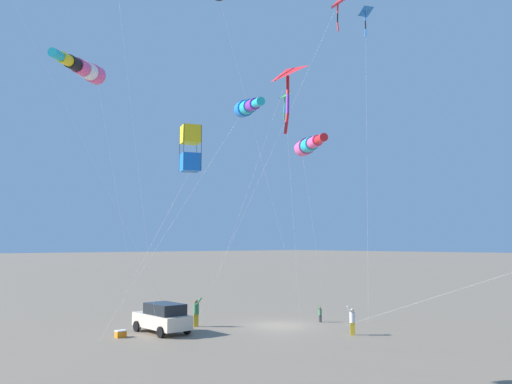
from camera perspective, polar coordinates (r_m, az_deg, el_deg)
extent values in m
plane|color=#756654|center=(36.21, 2.59, -14.60)|extent=(600.00, 600.00, 0.00)
cube|color=beige|center=(33.67, -10.44, -13.89)|extent=(1.91, 4.33, 0.84)
cube|color=black|center=(33.28, -10.10, -12.68)|extent=(1.66, 2.60, 0.68)
cylinder|color=black|center=(34.53, -13.10, -14.34)|extent=(0.23, 0.66, 0.66)
cylinder|color=black|center=(35.45, -10.38, -14.17)|extent=(0.23, 0.66, 0.66)
cylinder|color=black|center=(32.03, -10.53, -15.08)|extent=(0.23, 0.66, 0.66)
cylinder|color=black|center=(33.01, -7.68, -14.84)|extent=(0.23, 0.66, 0.66)
cube|color=orange|center=(32.71, -14.82, -15.05)|extent=(0.60, 0.40, 0.36)
cube|color=white|center=(32.68, -14.81, -14.69)|extent=(0.62, 0.42, 0.06)
cube|color=gold|center=(35.83, -6.68, -13.99)|extent=(0.36, 0.30, 0.83)
cylinder|color=#3D7F51|center=(35.73, -6.67, -12.79)|extent=(0.52, 0.52, 0.69)
sphere|color=brown|center=(35.67, -6.66, -12.03)|extent=(0.26, 0.26, 0.26)
cylinder|color=#3D7F51|center=(35.85, -6.40, -11.93)|extent=(0.41, 0.30, 0.52)
cylinder|color=#3D7F51|center=(35.51, -6.36, -11.99)|extent=(0.41, 0.30, 0.52)
cube|color=gold|center=(33.00, 10.69, -14.72)|extent=(0.31, 0.31, 0.74)
cylinder|color=silver|center=(32.90, 10.67, -13.56)|extent=(0.48, 0.48, 0.61)
sphere|color=beige|center=(32.84, 10.66, -12.83)|extent=(0.23, 0.23, 0.23)
cylinder|color=silver|center=(32.68, 10.41, -12.80)|extent=(0.32, 0.33, 0.46)
cylinder|color=silver|center=(32.98, 10.36, -12.74)|extent=(0.32, 0.33, 0.46)
cube|color=#232328|center=(37.89, 7.16, -13.80)|extent=(0.12, 0.20, 0.48)
cylinder|color=#3D7F51|center=(37.84, 7.15, -13.13)|extent=(0.25, 0.25, 0.40)
sphere|color=brown|center=(37.80, 7.15, -12.72)|extent=(0.15, 0.15, 0.15)
cylinder|color=#3D7F51|center=(37.81, 6.93, -12.68)|extent=(0.09, 0.25, 0.30)
cylinder|color=#3D7F51|center=(37.94, 7.17, -12.65)|extent=(0.09, 0.25, 0.30)
cylinder|color=white|center=(28.81, -13.14, 3.98)|extent=(5.93, 5.09, 20.72)
cylinder|color=white|center=(32.11, 18.25, -11.38)|extent=(0.88, 12.81, 4.53)
pyramid|color=green|center=(37.08, 3.20, 10.66)|extent=(0.95, 1.31, 0.45)
cylinder|color=black|center=(37.08, 3.24, 10.55)|extent=(0.99, 0.18, 0.46)
cylinder|color=green|center=(37.00, 3.22, 10.06)|extent=(0.09, 0.13, 0.55)
cylinder|color=#1EB7C6|center=(36.87, 3.17, 9.25)|extent=(0.15, 0.13, 0.55)
cylinder|color=green|center=(36.75, 3.15, 8.43)|extent=(0.15, 0.15, 0.55)
cylinder|color=white|center=(37.03, 4.09, -2.03)|extent=(2.63, 1.30, 15.93)
pyramid|color=red|center=(25.53, 3.43, 13.23)|extent=(1.54, 2.27, 0.94)
cylinder|color=black|center=(25.53, 3.56, 12.96)|extent=(1.66, 0.19, 1.01)
cylinder|color=red|center=(25.28, 3.56, 11.76)|extent=(0.32, 0.32, 0.99)
cylinder|color=purple|center=(24.88, 3.55, 9.73)|extent=(0.30, 0.28, 0.98)
cylinder|color=red|center=(24.59, 3.41, 7.59)|extent=(0.27, 0.31, 0.98)
cylinder|color=white|center=(30.37, -2.14, -3.35)|extent=(3.99, 12.89, 13.68)
pyramid|color=red|center=(33.24, 9.03, 20.14)|extent=(1.14, 1.43, 0.54)
cylinder|color=black|center=(33.23, 9.10, 20.03)|extent=(0.92, 0.35, 0.60)
cylinder|color=red|center=(33.09, 9.08, 19.49)|extent=(0.09, 0.13, 0.56)
cylinder|color=black|center=(32.89, 9.05, 18.59)|extent=(0.14, 0.16, 0.57)
cylinder|color=red|center=(32.66, 9.09, 17.69)|extent=(0.11, 0.17, 0.57)
cylinder|color=white|center=(33.97, 0.51, 1.69)|extent=(1.64, 12.35, 19.94)
pyramid|color=blue|center=(37.68, 12.03, 19.13)|extent=(1.56, 1.40, 0.48)
cylinder|color=black|center=(37.65, 12.08, 19.03)|extent=(0.58, 0.95, 0.48)
cylinder|color=blue|center=(37.51, 12.07, 18.54)|extent=(0.14, 0.15, 0.59)
cylinder|color=black|center=(37.27, 12.07, 17.71)|extent=(0.14, 0.14, 0.59)
cylinder|color=blue|center=(37.02, 12.08, 16.89)|extent=(0.17, 0.13, 0.60)
cylinder|color=white|center=(36.63, 12.24, 2.29)|extent=(3.14, 2.72, 21.23)
cube|color=yellow|center=(21.97, -7.29, 6.35)|extent=(0.95, 0.95, 0.75)
cube|color=blue|center=(21.75, -7.33, 3.26)|extent=(0.95, 0.95, 0.75)
cylinder|color=black|center=(21.59, -6.10, 4.93)|extent=(0.02, 0.02, 1.95)
cylinder|color=black|center=(22.30, -6.61, 4.59)|extent=(0.02, 0.02, 1.95)
cylinder|color=black|center=(21.41, -8.04, 5.05)|extent=(0.02, 0.02, 1.95)
cylinder|color=black|center=(22.13, -8.49, 4.70)|extent=(0.02, 0.02, 1.95)
cylinder|color=white|center=(26.43, -12.96, -8.37)|extent=(1.07, 10.77, 8.59)
cylinder|color=white|center=(30.61, 1.17, 1.43)|extent=(9.23, 2.74, 18.80)
cylinder|color=blue|center=(26.43, -1.38, 9.23)|extent=(1.45, 1.69, 1.06)
cylinder|color=#1EB7C6|center=(25.10, -0.90, 9.44)|extent=(1.31, 1.59, 0.91)
cylinder|color=purple|center=(23.77, -0.37, 9.68)|extent=(1.17, 1.49, 0.77)
cylinder|color=#1EB7C6|center=(22.45, 0.23, 9.94)|extent=(1.02, 1.39, 0.62)
cylinder|color=white|center=(28.51, -9.95, -4.47)|extent=(3.86, 8.31, 12.33)
cylinder|color=#EF4C93|center=(22.87, -17.56, 12.39)|extent=(1.00, 1.00, 0.81)
cylinder|color=white|center=(22.35, -18.24, 12.70)|extent=(0.93, 0.94, 0.72)
cylinder|color=#EF4C93|center=(21.83, -18.95, 13.03)|extent=(0.87, 0.87, 0.64)
cylinder|color=black|center=(21.32, -19.70, 13.36)|extent=(0.81, 0.80, 0.56)
cylinder|color=yellow|center=(20.81, -20.49, 13.71)|extent=(0.75, 0.73, 0.48)
cylinder|color=#1EB7C6|center=(20.31, -21.32, 14.08)|extent=(0.69, 0.67, 0.39)
cylinder|color=white|center=(25.94, -14.59, -4.15)|extent=(5.63, 6.04, 12.42)
cylinder|color=#EF4C93|center=(20.59, 5.41, 4.99)|extent=(1.01, 1.08, 0.71)
cylinder|color=#1EB7C6|center=(19.80, 5.97, 5.27)|extent=(0.91, 1.01, 0.59)
cylinder|color=#EF4C93|center=(19.02, 6.57, 5.57)|extent=(0.80, 0.93, 0.47)
cylinder|color=red|center=(18.23, 7.22, 5.90)|extent=(0.70, 0.86, 0.35)
cylinder|color=white|center=(27.76, 6.90, -7.65)|extent=(11.30, 8.80, 9.26)
cylinder|color=white|center=(30.40, -16.84, 1.50)|extent=(13.29, 5.04, 18.56)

